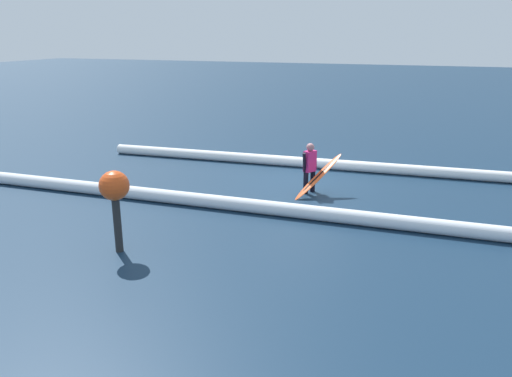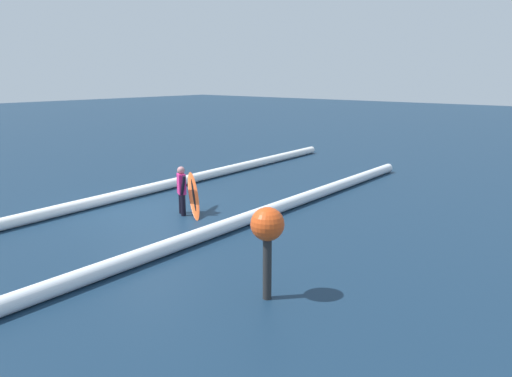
% 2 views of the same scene
% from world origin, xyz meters
% --- Properties ---
extents(ground_plane, '(122.02, 122.02, 0.00)m').
position_xyz_m(ground_plane, '(0.00, 0.00, 0.00)').
color(ground_plane, '#152C43').
extents(surfer, '(0.34, 0.58, 1.42)m').
position_xyz_m(surfer, '(-0.49, 0.90, 0.79)').
color(surfer, black).
rests_on(surfer, ground_plane).
extents(surfboard, '(1.18, 1.46, 1.12)m').
position_xyz_m(surfboard, '(-0.79, 1.07, 0.54)').
color(surfboard, '#E55926').
rests_on(surfboard, ground_plane).
extents(channel_buoy, '(0.61, 0.61, 1.72)m').
position_xyz_m(channel_buoy, '(2.18, 6.19, 1.32)').
color(channel_buoy, '#262626').
rests_on(channel_buoy, ground_plane).
extents(wave_crest_foreground, '(19.83, 1.42, 0.34)m').
position_xyz_m(wave_crest_foreground, '(-2.50, -1.92, 0.17)').
color(wave_crest_foreground, white).
rests_on(wave_crest_foreground, ground_plane).
extents(wave_crest_midground, '(18.89, 0.79, 0.35)m').
position_xyz_m(wave_crest_midground, '(-0.80, 3.00, 0.18)').
color(wave_crest_midground, silver).
rests_on(wave_crest_midground, ground_plane).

